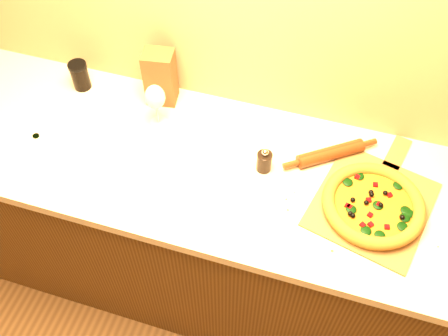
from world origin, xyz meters
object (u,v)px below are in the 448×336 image
Objects in this scene: pizza_peel at (374,201)px; rolling_pin at (330,153)px; pepper_grinder at (264,161)px; wine_glass at (155,98)px; dark_jar at (80,75)px; pizza at (373,205)px.

pizza_peel is 1.86× the size of rolling_pin.
pepper_grinder is 0.24m from rolling_pin.
wine_glass is at bearing 167.64° from pepper_grinder.
wine_glass is at bearing -14.51° from dark_jar.
pizza reaches higher than rolling_pin.
wine_glass is (-0.81, 0.16, 0.10)m from pizza.
pepper_grinder reaches higher than rolling_pin.
rolling_pin is at bearing -4.16° from dark_jar.
pizza is at bearing -82.39° from pizza_peel.
pepper_grinder is 0.87× the size of dark_jar.
rolling_pin is 1.66× the size of wine_glass.
pepper_grinder is at bearing 170.66° from pizza.
pizza is 2.87× the size of dark_jar.
pepper_grinder is at bearing -151.44° from rolling_pin.
dark_jar reaches higher than pizza.
rolling_pin is (0.21, 0.11, -0.02)m from pepper_grinder.
pepper_grinder reaches higher than pizza_peel.
pepper_grinder is (-0.38, 0.06, 0.01)m from pizza.
pepper_grinder is 0.55× the size of wine_glass.
dark_jar is (-0.36, 0.09, -0.07)m from wine_glass.
dark_jar is (-0.79, 0.19, 0.02)m from pepper_grinder.
pizza_peel is at bearing 84.11° from pizza.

